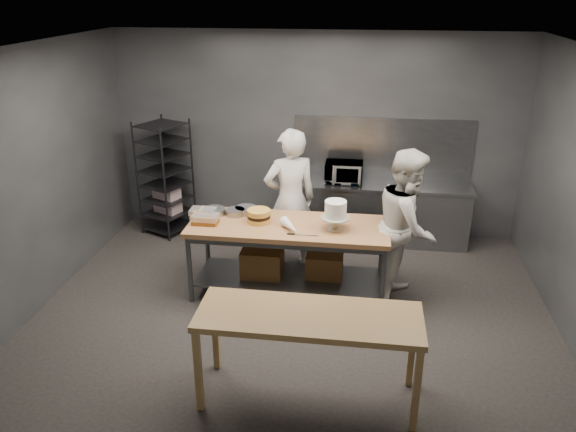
# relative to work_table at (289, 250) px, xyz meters

# --- Properties ---
(ground) EXTENTS (6.00, 6.00, 0.00)m
(ground) POSITION_rel_work_table_xyz_m (0.12, -0.50, -0.57)
(ground) COLOR black
(ground) RESTS_ON ground
(back_wall) EXTENTS (6.00, 0.04, 3.00)m
(back_wall) POSITION_rel_work_table_xyz_m (0.12, 2.00, 0.93)
(back_wall) COLOR #4C4F54
(back_wall) RESTS_ON ground
(work_table) EXTENTS (2.40, 0.90, 0.92)m
(work_table) POSITION_rel_work_table_xyz_m (0.00, 0.00, 0.00)
(work_table) COLOR #94613B
(work_table) RESTS_ON ground
(near_counter) EXTENTS (2.00, 0.70, 0.90)m
(near_counter) POSITION_rel_work_table_xyz_m (0.45, -1.91, 0.24)
(near_counter) COLOR olive
(near_counter) RESTS_ON ground
(back_counter) EXTENTS (2.60, 0.60, 0.90)m
(back_counter) POSITION_rel_work_table_xyz_m (1.12, 1.68, -0.12)
(back_counter) COLOR slate
(back_counter) RESTS_ON ground
(splashback_panel) EXTENTS (2.60, 0.02, 0.90)m
(splashback_panel) POSITION_rel_work_table_xyz_m (1.12, 1.98, 0.78)
(splashback_panel) COLOR slate
(splashback_panel) RESTS_ON back_counter
(speed_rack) EXTENTS (0.81, 0.84, 1.75)m
(speed_rack) POSITION_rel_work_table_xyz_m (-2.11, 1.60, 0.28)
(speed_rack) COLOR black
(speed_rack) RESTS_ON ground
(chef_behind) EXTENTS (0.83, 0.70, 1.92)m
(chef_behind) POSITION_rel_work_table_xyz_m (-0.07, 0.67, 0.39)
(chef_behind) COLOR silver
(chef_behind) RESTS_ON ground
(chef_right) EXTENTS (0.85, 1.01, 1.88)m
(chef_right) POSITION_rel_work_table_xyz_m (1.40, 0.07, 0.37)
(chef_right) COLOR silver
(chef_right) RESTS_ON ground
(microwave) EXTENTS (0.54, 0.37, 0.30)m
(microwave) POSITION_rel_work_table_xyz_m (0.58, 1.68, 0.48)
(microwave) COLOR black
(microwave) RESTS_ON back_counter
(frosted_cake_stand) EXTENTS (0.34, 0.34, 0.36)m
(frosted_cake_stand) POSITION_rel_work_table_xyz_m (0.56, -0.09, 0.57)
(frosted_cake_stand) COLOR #BDB297
(frosted_cake_stand) RESTS_ON work_table
(layer_cake) EXTENTS (0.28, 0.28, 0.16)m
(layer_cake) POSITION_rel_work_table_xyz_m (-0.36, 0.00, 0.43)
(layer_cake) COLOR gold
(layer_cake) RESTS_ON work_table
(cake_pans) EXTENTS (0.66, 0.37, 0.07)m
(cake_pans) POSITION_rel_work_table_xyz_m (-0.76, 0.21, 0.39)
(cake_pans) COLOR gray
(cake_pans) RESTS_ON work_table
(piping_bag) EXTENTS (0.31, 0.38, 0.12)m
(piping_bag) POSITION_rel_work_table_xyz_m (0.05, -0.22, 0.41)
(piping_bag) COLOR white
(piping_bag) RESTS_ON work_table
(offset_spatula) EXTENTS (0.36, 0.02, 0.02)m
(offset_spatula) POSITION_rel_work_table_xyz_m (0.16, -0.31, 0.35)
(offset_spatula) COLOR slate
(offset_spatula) RESTS_ON work_table
(pastry_clamshells) EXTENTS (0.39, 0.39, 0.11)m
(pastry_clamshells) POSITION_rel_work_table_xyz_m (-1.03, -0.03, 0.40)
(pastry_clamshells) COLOR #97621E
(pastry_clamshells) RESTS_ON work_table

